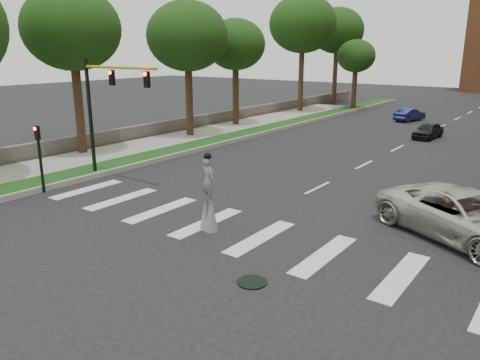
% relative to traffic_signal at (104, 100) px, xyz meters
% --- Properties ---
extents(ground_plane, '(160.00, 160.00, 0.00)m').
position_rel_traffic_signal_xyz_m(ground_plane, '(9.78, -3.00, -4.15)').
color(ground_plane, black).
rests_on(ground_plane, ground).
extents(grass_median, '(2.00, 60.00, 0.25)m').
position_rel_traffic_signal_xyz_m(grass_median, '(-1.72, 17.00, -4.03)').
color(grass_median, '#123C11').
rests_on(grass_median, ground).
extents(median_curb, '(0.20, 60.00, 0.28)m').
position_rel_traffic_signal_xyz_m(median_curb, '(-0.67, 17.00, -4.01)').
color(median_curb, '#979791').
rests_on(median_curb, ground).
extents(sidewalk_left, '(4.00, 60.00, 0.18)m').
position_rel_traffic_signal_xyz_m(sidewalk_left, '(-4.72, 7.00, -4.06)').
color(sidewalk_left, gray).
rests_on(sidewalk_left, ground).
extents(stone_wall, '(0.50, 56.00, 1.10)m').
position_rel_traffic_signal_xyz_m(stone_wall, '(-7.22, 19.00, -3.60)').
color(stone_wall, '#524D46').
rests_on(stone_wall, ground).
extents(manhole, '(0.90, 0.90, 0.04)m').
position_rel_traffic_signal_xyz_m(manhole, '(12.78, -5.00, -4.13)').
color(manhole, black).
rests_on(manhole, ground).
extents(traffic_signal, '(5.30, 0.23, 6.20)m').
position_rel_traffic_signal_xyz_m(traffic_signal, '(0.00, 0.00, 0.00)').
color(traffic_signal, black).
rests_on(traffic_signal, ground).
extents(secondary_signal, '(0.25, 0.21, 3.23)m').
position_rel_traffic_signal_xyz_m(secondary_signal, '(-0.52, -3.50, -2.20)').
color(secondary_signal, black).
rests_on(secondary_signal, ground).
extents(stilt_performer, '(0.83, 0.59, 3.02)m').
position_rel_traffic_signal_xyz_m(stilt_performer, '(9.04, -2.52, -2.96)').
color(stilt_performer, '#362215').
rests_on(stilt_performer, ground).
extents(suv_crossing, '(7.06, 5.55, 1.78)m').
position_rel_traffic_signal_xyz_m(suv_crossing, '(16.98, 2.24, -3.26)').
color(suv_crossing, beige).
rests_on(suv_crossing, ground).
extents(car_near, '(1.76, 3.71, 1.23)m').
position_rel_traffic_signal_xyz_m(car_near, '(10.38, 22.22, -3.54)').
color(car_near, black).
rests_on(car_near, ground).
extents(car_mid, '(2.17, 3.86, 1.21)m').
position_rel_traffic_signal_xyz_m(car_mid, '(6.40, 30.62, -3.55)').
color(car_mid, '#151D4A').
rests_on(car_mid, ground).
extents(tree_1, '(5.97, 5.97, 10.41)m').
position_rel_traffic_signal_xyz_m(tree_1, '(-6.09, 2.72, 3.67)').
color(tree_1, '#362215').
rests_on(tree_1, ground).
extents(tree_2, '(6.10, 6.10, 10.20)m').
position_rel_traffic_signal_xyz_m(tree_2, '(-4.87, 11.75, 3.42)').
color(tree_2, '#362215').
rests_on(tree_2, ground).
extents(tree_3, '(5.16, 5.16, 9.26)m').
position_rel_traffic_signal_xyz_m(tree_3, '(-5.31, 18.33, 2.85)').
color(tree_3, '#362215').
rests_on(tree_3, ground).
extents(tree_4, '(7.07, 7.07, 12.25)m').
position_rel_traffic_signal_xyz_m(tree_4, '(-5.36, 30.15, 5.05)').
color(tree_4, '#362215').
rests_on(tree_4, ground).
extents(tree_5, '(6.50, 6.50, 11.65)m').
position_rel_traffic_signal_xyz_m(tree_5, '(-6.06, 40.09, 4.68)').
color(tree_5, '#362215').
rests_on(tree_5, ground).
extents(tree_6, '(4.20, 4.20, 7.74)m').
position_rel_traffic_signal_xyz_m(tree_6, '(-1.42, 35.36, 1.72)').
color(tree_6, '#362215').
rests_on(tree_6, ground).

